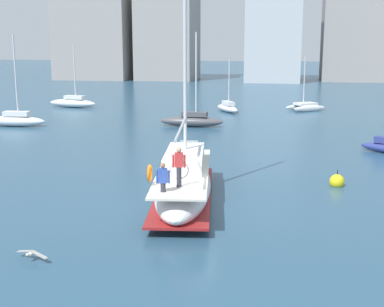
{
  "coord_description": "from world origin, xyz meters",
  "views": [
    {
      "loc": [
        4.19,
        -20.62,
        6.95
      ],
      "look_at": [
        -0.35,
        3.61,
        1.8
      ],
      "focal_mm": 49.21,
      "sensor_mm": 36.0,
      "label": 1
    }
  ],
  "objects_px": {
    "mooring_buoy": "(337,181)",
    "main_sailboat": "(184,182)",
    "moored_cutter_left": "(73,102)",
    "seagull": "(32,253)",
    "moored_ketch_distant": "(227,107)",
    "moored_sloop_near": "(192,120)",
    "moored_catamaran": "(305,106)",
    "moored_cutter_right": "(14,120)"
  },
  "relations": [
    {
      "from": "moored_sloop_near",
      "to": "seagull",
      "type": "bearing_deg",
      "value": -89.77
    },
    {
      "from": "main_sailboat",
      "to": "moored_ketch_distant",
      "type": "height_order",
      "value": "main_sailboat"
    },
    {
      "from": "mooring_buoy",
      "to": "moored_sloop_near",
      "type": "bearing_deg",
      "value": 121.33
    },
    {
      "from": "moored_cutter_left",
      "to": "moored_ketch_distant",
      "type": "xyz_separation_m",
      "value": [
        17.46,
        -0.85,
        -0.1
      ]
    },
    {
      "from": "main_sailboat",
      "to": "moored_cutter_right",
      "type": "distance_m",
      "value": 26.61
    },
    {
      "from": "moored_cutter_right",
      "to": "moored_ketch_distant",
      "type": "bearing_deg",
      "value": 37.69
    },
    {
      "from": "moored_sloop_near",
      "to": "moored_catamaran",
      "type": "distance_m",
      "value": 16.31
    },
    {
      "from": "moored_cutter_right",
      "to": "mooring_buoy",
      "type": "relative_size",
      "value": 7.98
    },
    {
      "from": "main_sailboat",
      "to": "moored_cutter_right",
      "type": "bearing_deg",
      "value": 134.71
    },
    {
      "from": "moored_catamaran",
      "to": "moored_cutter_left",
      "type": "relative_size",
      "value": 0.83
    },
    {
      "from": "moored_catamaran",
      "to": "mooring_buoy",
      "type": "height_order",
      "value": "moored_catamaran"
    },
    {
      "from": "moored_catamaran",
      "to": "main_sailboat",
      "type": "bearing_deg",
      "value": -100.11
    },
    {
      "from": "moored_sloop_near",
      "to": "seagull",
      "type": "height_order",
      "value": "moored_sloop_near"
    },
    {
      "from": "moored_cutter_left",
      "to": "mooring_buoy",
      "type": "xyz_separation_m",
      "value": [
        26.31,
        -28.82,
        -0.36
      ]
    },
    {
      "from": "main_sailboat",
      "to": "mooring_buoy",
      "type": "relative_size",
      "value": 12.01
    },
    {
      "from": "moored_ketch_distant",
      "to": "moored_cutter_right",
      "type": "bearing_deg",
      "value": -142.31
    },
    {
      "from": "main_sailboat",
      "to": "moored_cutter_left",
      "type": "relative_size",
      "value": 1.7
    },
    {
      "from": "moored_sloop_near",
      "to": "seagull",
      "type": "relative_size",
      "value": 6.29
    },
    {
      "from": "main_sailboat",
      "to": "moored_cutter_right",
      "type": "xyz_separation_m",
      "value": [
        -18.72,
        18.91,
        -0.32
      ]
    },
    {
      "from": "moored_ketch_distant",
      "to": "seagull",
      "type": "xyz_separation_m",
      "value": [
        -1.7,
        -39.37,
        -0.23
      ]
    },
    {
      "from": "moored_ketch_distant",
      "to": "seagull",
      "type": "relative_size",
      "value": 4.31
    },
    {
      "from": "moored_sloop_near",
      "to": "moored_cutter_right",
      "type": "relative_size",
      "value": 1.03
    },
    {
      "from": "mooring_buoy",
      "to": "main_sailboat",
      "type": "bearing_deg",
      "value": -150.42
    },
    {
      "from": "moored_sloop_near",
      "to": "seagull",
      "type": "distance_m",
      "value": 28.93
    },
    {
      "from": "moored_cutter_left",
      "to": "mooring_buoy",
      "type": "bearing_deg",
      "value": -47.61
    },
    {
      "from": "moored_cutter_left",
      "to": "seagull",
      "type": "height_order",
      "value": "moored_cutter_left"
    },
    {
      "from": "moored_cutter_left",
      "to": "moored_ketch_distant",
      "type": "distance_m",
      "value": 17.48
    },
    {
      "from": "moored_sloop_near",
      "to": "moored_cutter_left",
      "type": "height_order",
      "value": "moored_sloop_near"
    },
    {
      "from": "moored_catamaran",
      "to": "moored_ketch_distant",
      "type": "bearing_deg",
      "value": -162.17
    },
    {
      "from": "moored_sloop_near",
      "to": "mooring_buoy",
      "type": "relative_size",
      "value": 8.18
    },
    {
      "from": "main_sailboat",
      "to": "moored_cutter_left",
      "type": "distance_m",
      "value": 38.05
    },
    {
      "from": "moored_cutter_left",
      "to": "seagull",
      "type": "relative_size",
      "value": 5.43
    },
    {
      "from": "moored_sloop_near",
      "to": "moored_cutter_left",
      "type": "xyz_separation_m",
      "value": [
        -15.64,
        11.29,
        -0.0
      ]
    },
    {
      "from": "moored_catamaran",
      "to": "seagull",
      "type": "height_order",
      "value": "moored_catamaran"
    },
    {
      "from": "moored_cutter_left",
      "to": "moored_cutter_right",
      "type": "relative_size",
      "value": 0.88
    },
    {
      "from": "moored_cutter_right",
      "to": "moored_ketch_distant",
      "type": "relative_size",
      "value": 1.43
    },
    {
      "from": "mooring_buoy",
      "to": "moored_cutter_left",
      "type": "bearing_deg",
      "value": 132.39
    },
    {
      "from": "moored_sloop_near",
      "to": "mooring_buoy",
      "type": "bearing_deg",
      "value": -58.67
    },
    {
      "from": "seagull",
      "to": "moored_cutter_right",
      "type": "bearing_deg",
      "value": 119.92
    },
    {
      "from": "moored_sloop_near",
      "to": "main_sailboat",
      "type": "bearing_deg",
      "value": -80.3
    },
    {
      "from": "main_sailboat",
      "to": "moored_cutter_left",
      "type": "bearing_deg",
      "value": 120.5
    },
    {
      "from": "moored_catamaran",
      "to": "moored_ketch_distant",
      "type": "relative_size",
      "value": 1.05
    }
  ]
}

